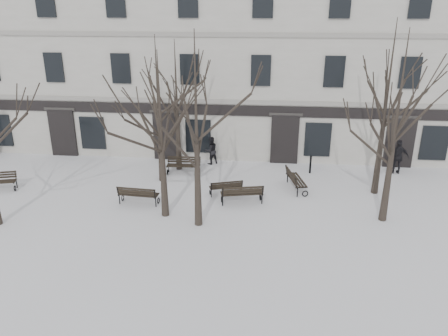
# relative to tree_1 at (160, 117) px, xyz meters

# --- Properties ---
(ground) EXTENTS (100.00, 100.00, 0.00)m
(ground) POSITION_rel_tree_1_xyz_m (1.94, -0.52, -4.52)
(ground) COLOR silver
(ground) RESTS_ON ground
(building) EXTENTS (40.40, 10.20, 11.40)m
(building) POSITION_rel_tree_1_xyz_m (1.94, 12.44, 1.00)
(building) COLOR #B8B5AB
(building) RESTS_ON ground
(tree_1) EXTENTS (5.06, 5.06, 7.23)m
(tree_1) POSITION_rel_tree_1_xyz_m (0.00, 0.00, 0.00)
(tree_1) COLOR black
(tree_1) RESTS_ON ground
(tree_2) EXTENTS (5.64, 5.64, 8.06)m
(tree_2) POSITION_rel_tree_1_xyz_m (1.61, -0.71, 0.52)
(tree_2) COLOR black
(tree_2) RESTS_ON ground
(tree_3) EXTENTS (5.66, 5.66, 8.08)m
(tree_3) POSITION_rel_tree_1_xyz_m (9.58, 0.53, 0.54)
(tree_3) COLOR black
(tree_3) RESTS_ON ground
(tree_4) EXTENTS (5.27, 5.27, 7.54)m
(tree_4) POSITION_rel_tree_1_xyz_m (-1.10, 4.01, 0.19)
(tree_4) COLOR black
(tree_4) RESTS_ON ground
(tree_5) EXTENTS (5.03, 5.03, 7.18)m
(tree_5) POSITION_rel_tree_1_xyz_m (-0.54, 5.80, -0.03)
(tree_5) COLOR black
(tree_5) RESTS_ON ground
(tree_6) EXTENTS (5.84, 5.84, 8.35)m
(tree_6) POSITION_rel_tree_1_xyz_m (9.87, 3.50, 0.70)
(tree_6) COLOR black
(tree_6) RESTS_ON ground
(bench_1) EXTENTS (1.94, 0.83, 0.95)m
(bench_1) POSITION_rel_tree_1_xyz_m (-1.52, 0.97, -4.00)
(bench_1) COLOR black
(bench_1) RESTS_ON ground
(bench_2) EXTENTS (2.07, 1.12, 1.00)m
(bench_2) POSITION_rel_tree_1_xyz_m (3.34, 1.53, -3.97)
(bench_2) COLOR black
(bench_2) RESTS_ON ground
(bench_3) EXTENTS (1.88, 0.74, 0.93)m
(bench_3) POSITION_rel_tree_1_xyz_m (-0.14, 5.15, -4.01)
(bench_3) COLOR black
(bench_3) RESTS_ON ground
(bench_4) EXTENTS (1.70, 1.05, 0.81)m
(bench_4) POSITION_rel_tree_1_xyz_m (2.49, 2.45, -4.07)
(bench_4) COLOR black
(bench_4) RESTS_ON ground
(bench_5) EXTENTS (1.14, 2.08, 1.00)m
(bench_5) POSITION_rel_tree_1_xyz_m (5.90, 3.52, -3.97)
(bench_5) COLOR black
(bench_5) RESTS_ON ground
(bollard_a) EXTENTS (0.13, 0.13, 1.02)m
(bollard_a) POSITION_rel_tree_1_xyz_m (-0.66, 5.87, -3.97)
(bollard_a) COLOR black
(bollard_a) RESTS_ON ground
(bollard_b) EXTENTS (0.13, 0.13, 1.03)m
(bollard_b) POSITION_rel_tree_1_xyz_m (6.87, 5.90, -3.97)
(bollard_b) COLOR black
(bollard_b) RESTS_ON ground
(pedestrian_b) EXTENTS (1.02, 0.98, 1.65)m
(pedestrian_b) POSITION_rel_tree_1_xyz_m (1.17, 6.83, -4.52)
(pedestrian_b) COLOR black
(pedestrian_b) RESTS_ON ground
(pedestrian_c) EXTENTS (1.14, 0.49, 1.93)m
(pedestrian_c) POSITION_rel_tree_1_xyz_m (11.65, 6.36, -4.52)
(pedestrian_c) COLOR black
(pedestrian_c) RESTS_ON ground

